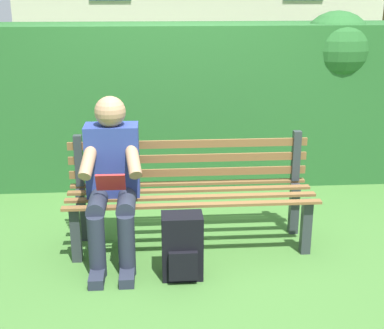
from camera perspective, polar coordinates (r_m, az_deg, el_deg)
name	(u,v)px	position (r m, az deg, el deg)	size (l,w,h in m)	color
ground	(191,246)	(4.13, -0.10, -8.67)	(60.00, 60.00, 0.00)	#3D6B2D
park_bench	(190,189)	(4.02, -0.19, -2.65)	(1.83, 0.51, 0.84)	#2D3338
person_seated	(112,176)	(3.80, -8.56, -1.22)	(0.44, 0.73, 1.17)	navy
hedge_backdrop	(192,98)	(5.40, -0.04, 7.11)	(4.80, 0.87, 1.68)	#265B28
backpack	(182,247)	(3.62, -1.05, -8.81)	(0.27, 0.25, 0.46)	black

